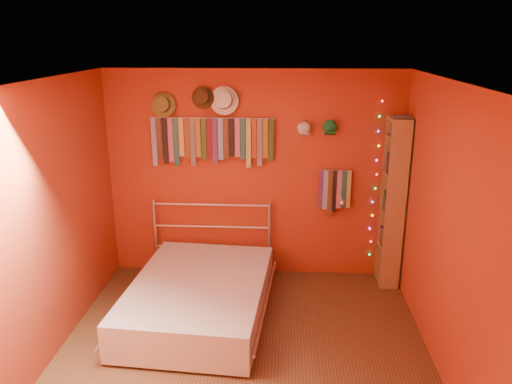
% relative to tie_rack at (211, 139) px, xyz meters
% --- Properties ---
extents(ground, '(3.50, 3.50, 0.00)m').
position_rel_tie_rack_xyz_m(ground, '(0.49, -1.69, -1.71)').
color(ground, '#4F331B').
rests_on(ground, ground).
extents(back_wall, '(3.50, 0.02, 2.50)m').
position_rel_tie_rack_xyz_m(back_wall, '(0.49, 0.06, -0.46)').
color(back_wall, '#AD3D1C').
rests_on(back_wall, ground).
extents(right_wall, '(0.02, 3.50, 2.50)m').
position_rel_tie_rack_xyz_m(right_wall, '(2.24, -1.69, -0.46)').
color(right_wall, '#AD3D1C').
rests_on(right_wall, ground).
extents(left_wall, '(0.02, 3.50, 2.50)m').
position_rel_tie_rack_xyz_m(left_wall, '(-1.26, -1.69, -0.46)').
color(left_wall, '#AD3D1C').
rests_on(left_wall, ground).
extents(ceiling, '(3.50, 3.50, 0.02)m').
position_rel_tie_rack_xyz_m(ceiling, '(0.49, -1.69, 0.79)').
color(ceiling, white).
rests_on(ceiling, back_wall).
extents(tie_rack, '(1.45, 0.03, 0.58)m').
position_rel_tie_rack_xyz_m(tie_rack, '(0.00, 0.00, 0.00)').
color(tie_rack, silver).
rests_on(tie_rack, back_wall).
extents(small_tie_rack, '(0.40, 0.03, 0.56)m').
position_rel_tie_rack_xyz_m(small_tie_rack, '(1.45, 0.00, -0.59)').
color(small_tie_rack, silver).
rests_on(small_tie_rack, back_wall).
extents(fedora_olive, '(0.28, 0.15, 0.28)m').
position_rel_tie_rack_xyz_m(fedora_olive, '(-0.54, -0.03, 0.39)').
color(fedora_olive, olive).
rests_on(fedora_olive, back_wall).
extents(fedora_brown, '(0.26, 0.14, 0.25)m').
position_rel_tie_rack_xyz_m(fedora_brown, '(-0.08, -0.03, 0.48)').
color(fedora_brown, '#422F17').
rests_on(fedora_brown, back_wall).
extents(fedora_white, '(0.33, 0.18, 0.32)m').
position_rel_tie_rack_xyz_m(fedora_white, '(0.16, -0.04, 0.45)').
color(fedora_white, white).
rests_on(fedora_white, back_wall).
extents(cap_white, '(0.17, 0.21, 0.17)m').
position_rel_tie_rack_xyz_m(cap_white, '(1.07, 0.01, 0.13)').
color(cap_white, silver).
rests_on(cap_white, back_wall).
extents(cap_green, '(0.17, 0.22, 0.17)m').
position_rel_tie_rack_xyz_m(cap_green, '(1.36, 0.01, 0.15)').
color(cap_green, '#1C7E36').
rests_on(cap_green, back_wall).
extents(fairy_lights, '(0.06, 0.02, 1.90)m').
position_rel_tie_rack_xyz_m(fairy_lights, '(1.92, 0.02, -0.49)').
color(fairy_lights, '#FF3333').
rests_on(fairy_lights, back_wall).
extents(reading_lamp, '(0.07, 0.32, 0.09)m').
position_rel_tie_rack_xyz_m(reading_lamp, '(1.52, -0.18, -0.68)').
color(reading_lamp, silver).
rests_on(reading_lamp, back_wall).
extents(bookshelf, '(0.25, 0.34, 2.00)m').
position_rel_tie_rack_xyz_m(bookshelf, '(2.15, -0.16, -0.69)').
color(bookshelf, '#A57C4A').
rests_on(bookshelf, ground).
extents(bed, '(1.59, 2.03, 0.96)m').
position_rel_tie_rack_xyz_m(bed, '(-0.02, -1.04, -1.48)').
color(bed, silver).
rests_on(bed, ground).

